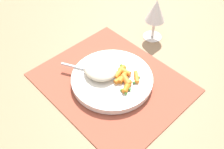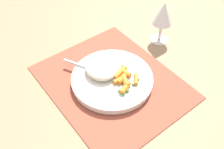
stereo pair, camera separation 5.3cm
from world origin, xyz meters
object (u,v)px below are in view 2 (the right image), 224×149
(carrot_portion, at_px, (124,78))
(fork, at_px, (98,72))
(wine_glass, at_px, (163,15))
(plate, at_px, (112,79))
(rice_mound, at_px, (101,68))

(carrot_portion, xyz_separation_m, fork, (-0.07, -0.04, -0.00))
(fork, relative_size, wine_glass, 1.22)
(wine_glass, bearing_deg, fork, -86.07)
(plate, bearing_deg, wine_glass, 102.88)
(carrot_portion, xyz_separation_m, wine_glass, (-0.09, 0.24, 0.07))
(plate, relative_size, carrot_portion, 2.86)
(rice_mound, xyz_separation_m, carrot_portion, (0.07, 0.03, -0.01))
(rice_mound, distance_m, wine_glass, 0.28)
(rice_mound, xyz_separation_m, wine_glass, (-0.02, 0.27, 0.06))
(rice_mound, height_order, fork, rice_mound)
(rice_mound, bearing_deg, plate, 20.38)
(fork, xyz_separation_m, wine_glass, (-0.02, 0.28, 0.07))
(rice_mound, xyz_separation_m, fork, (-0.00, -0.01, -0.01))
(plate, distance_m, carrot_portion, 0.04)
(carrot_portion, bearing_deg, fork, -150.76)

